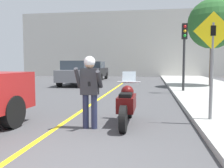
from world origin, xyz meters
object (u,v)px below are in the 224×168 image
at_px(street_tree, 213,24).
at_px(parked_car_grey, 78,73).
at_px(motorcycle, 127,104).
at_px(traffic_light, 184,44).
at_px(person_biker, 90,85).
at_px(parked_car_black, 95,70).
at_px(crossing_sign, 212,55).

xyz_separation_m(street_tree, parked_car_grey, (-8.68, 0.17, -3.06)).
bearing_deg(motorcycle, traffic_light, 72.14).
bearing_deg(person_biker, parked_car_black, 102.55).
height_order(crossing_sign, traffic_light, traffic_light).
distance_m(person_biker, crossing_sign, 3.01).
bearing_deg(parked_car_grey, traffic_light, -29.04).
relative_size(person_biker, traffic_light, 0.50).
relative_size(motorcycle, person_biker, 1.29).
bearing_deg(street_tree, motorcycle, -112.66).
relative_size(traffic_light, street_tree, 0.62).
height_order(motorcycle, parked_car_black, parked_car_black).
relative_size(crossing_sign, street_tree, 0.49).
xyz_separation_m(traffic_light, street_tree, (2.10, 3.49, 1.46)).
bearing_deg(parked_car_grey, street_tree, -1.11).
xyz_separation_m(person_biker, parked_car_black, (-3.80, 17.09, -0.15)).
height_order(street_tree, parked_car_black, street_tree).
bearing_deg(person_biker, parked_car_grey, 108.19).
xyz_separation_m(street_tree, parked_car_black, (-8.88, 6.28, -3.06)).
distance_m(crossing_sign, parked_car_grey, 12.06).
relative_size(person_biker, crossing_sign, 0.64).
height_order(traffic_light, street_tree, street_tree).
bearing_deg(traffic_light, person_biker, -112.13).
xyz_separation_m(traffic_light, parked_car_grey, (-6.58, 3.65, -1.60)).
distance_m(traffic_light, street_tree, 4.32).
bearing_deg(street_tree, person_biker, -115.16).
distance_m(person_biker, street_tree, 12.28).
relative_size(motorcycle, parked_car_grey, 0.51).
height_order(person_biker, crossing_sign, crossing_sign).
relative_size(person_biker, parked_car_black, 0.40).
xyz_separation_m(motorcycle, crossing_sign, (2.02, 0.25, 1.20)).
xyz_separation_m(motorcycle, traffic_light, (2.18, 6.76, 1.96)).
xyz_separation_m(crossing_sign, street_tree, (2.25, 10.00, 2.22)).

